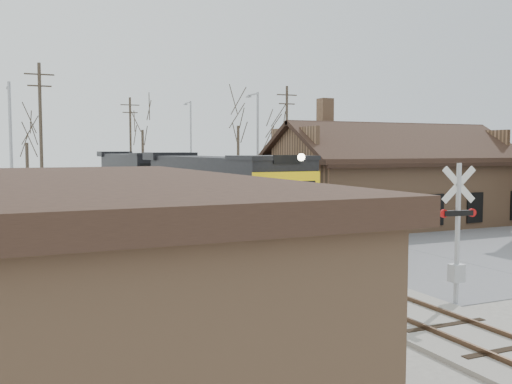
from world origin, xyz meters
TOP-DOWN VIEW (x-y plane):
  - ground at (0.00, 0.00)m, footprint 140.00×140.00m
  - road at (0.00, 0.00)m, footprint 60.00×9.00m
  - track_main at (0.00, 15.00)m, footprint 3.40×90.00m
  - track_siding at (-4.50, 15.00)m, footprint 3.40×90.00m
  - depot at (11.99, 12.00)m, footprint 15.20×9.31m
  - locomotive_lead at (0.00, 11.39)m, footprint 3.04×20.39m
  - locomotive_trailing at (0.00, 32.06)m, footprint 3.04×20.39m
  - crossbuck_near at (2.04, -4.21)m, footprint 1.23×0.32m
  - crossbuck_far at (-7.18, 4.24)m, footprint 1.02×0.39m
  - streetlight_a at (-9.99, 17.89)m, footprint 0.25×2.04m
  - streetlight_b at (6.99, 21.61)m, footprint 0.25×2.04m
  - streetlight_c at (6.81, 37.34)m, footprint 0.25×2.04m
  - utility_pole_a at (-7.90, 25.57)m, footprint 2.00×0.24m
  - utility_pole_b at (2.22, 43.93)m, footprint 2.00×0.24m
  - utility_pole_c at (13.32, 29.03)m, footprint 2.00×0.24m
  - tree_b at (-8.24, 40.94)m, footprint 3.59×3.59m
  - tree_c at (4.35, 47.57)m, footprint 4.65×4.65m
  - tree_d at (12.70, 39.17)m, footprint 4.85×4.85m
  - tree_e at (17.23, 39.32)m, footprint 4.19×4.19m

SIDE VIEW (x-z plane):
  - ground at x=0.00m, z-range 0.00..0.00m
  - road at x=0.00m, z-range 0.00..0.03m
  - track_main at x=0.00m, z-range -0.05..0.19m
  - track_siding at x=-4.50m, z-range -0.05..0.19m
  - crossbuck_far at x=-7.18m, z-range -0.09..3.57m
  - crossbuck_near at x=2.04m, z-range -0.15..4.17m
  - locomotive_trailing at x=0.00m, z-range 0.24..4.52m
  - locomotive_lead at x=0.00m, z-range 0.11..4.64m
  - depot at x=11.99m, z-range -1.54..6.36m
  - streetlight_a at x=-9.99m, z-range 0.53..9.07m
  - streetlight_b at x=6.99m, z-range 0.54..9.52m
  - streetlight_c at x=6.81m, z-range 0.54..10.06m
  - utility_pole_b at x=2.22m, z-range 0.23..10.50m
  - utility_pole_c at x=13.32m, z-range 0.23..10.70m
  - utility_pole_a at x=-7.90m, z-range 0.23..11.00m
  - tree_b at x=-8.24m, z-range 1.85..10.64m
  - tree_e at x=17.23m, z-range 2.17..12.43m
  - tree_c at x=4.35m, z-range 2.42..13.81m
  - tree_d at x=12.70m, z-range 2.53..14.42m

